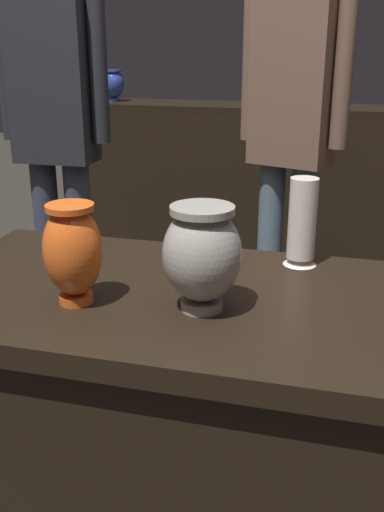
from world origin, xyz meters
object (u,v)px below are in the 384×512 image
(shelf_vase_center, at_px, (294,82))
(vase_tall_behind, at_px, (302,224))
(vase_centerpiece, at_px, (202,254))
(vase_left_accent, at_px, (73,250))
(shelf_vase_far_left, at_px, (114,84))
(visitor_center_back, at_px, (292,123))
(visitor_near_left, at_px, (55,119))

(shelf_vase_center, bearing_deg, vase_tall_behind, -83.29)
(vase_centerpiece, relative_size, vase_left_accent, 1.03)
(shelf_vase_far_left, xyz_separation_m, visitor_center_back, (1.13, -0.88, -0.08))
(shelf_vase_center, bearing_deg, vase_left_accent, -95.00)
(vase_centerpiece, height_order, shelf_vase_center, shelf_vase_center)
(vase_tall_behind, xyz_separation_m, vase_left_accent, (-0.44, -0.35, 0.01))
(shelf_vase_center, bearing_deg, visitor_center_back, -84.25)
(vase_centerpiece, xyz_separation_m, vase_left_accent, (-0.26, -0.03, -0.01))
(visitor_near_left, bearing_deg, shelf_vase_center, -127.99)
(vase_centerpiece, bearing_deg, vase_left_accent, -172.50)
(shelf_vase_far_left, bearing_deg, vase_centerpiece, -64.12)
(vase_tall_behind, bearing_deg, shelf_vase_far_left, 123.06)
(shelf_vase_far_left, bearing_deg, visitor_center_back, -37.97)
(shelf_vase_center, distance_m, visitor_near_left, 1.42)
(vase_centerpiece, bearing_deg, vase_tall_behind, 61.65)
(shelf_vase_center, bearing_deg, visitor_near_left, -126.42)
(vase_tall_behind, xyz_separation_m, shelf_vase_far_left, (-1.27, 1.95, 0.18))
(visitor_near_left, bearing_deg, vase_left_accent, 116.84)
(vase_centerpiece, xyz_separation_m, vase_tall_behind, (0.17, 0.32, -0.02))
(vase_centerpiece, bearing_deg, shelf_vase_center, 91.54)
(shelf_vase_far_left, relative_size, visitor_near_left, 0.10)
(vase_tall_behind, height_order, visitor_center_back, visitor_center_back)
(vase_tall_behind, relative_size, vase_left_accent, 1.02)
(vase_tall_behind, distance_m, shelf_vase_center, 2.00)
(visitor_near_left, xyz_separation_m, visitor_center_back, (0.93, 0.24, -0.01))
(vase_centerpiece, xyz_separation_m, shelf_vase_center, (-0.06, 2.29, 0.19))
(vase_left_accent, distance_m, shelf_vase_center, 2.34)
(vase_tall_behind, height_order, shelf_vase_far_left, shelf_vase_far_left)
(shelf_vase_far_left, xyz_separation_m, shelf_vase_center, (1.04, 0.02, 0.03))
(visitor_near_left, bearing_deg, shelf_vase_far_left, -81.61)
(vase_left_accent, distance_m, visitor_center_back, 1.46)
(vase_centerpiece, distance_m, vase_tall_behind, 0.36)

